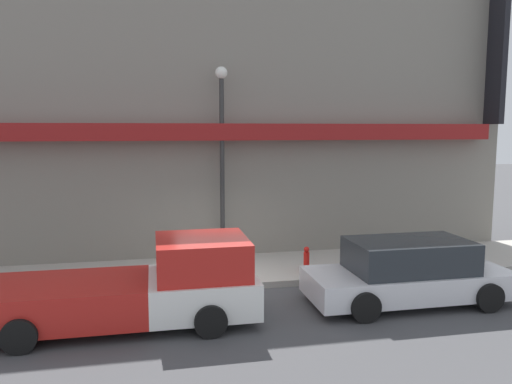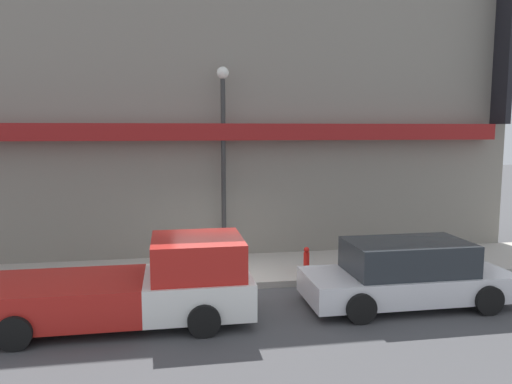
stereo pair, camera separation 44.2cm
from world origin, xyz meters
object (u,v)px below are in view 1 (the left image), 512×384
at_px(pickup_truck, 141,288).
at_px(parked_car, 408,273).
at_px(fire_hydrant, 306,259).
at_px(street_lamp, 222,141).

relative_size(pickup_truck, parked_car, 1.18).
xyz_separation_m(parked_car, fire_hydrant, (-1.72, 2.49, -0.22)).
bearing_deg(fire_hydrant, parked_car, -55.38).
height_order(pickup_truck, street_lamp, street_lamp).
height_order(pickup_truck, parked_car, pickup_truck).
bearing_deg(street_lamp, parked_car, -48.07).
xyz_separation_m(fire_hydrant, street_lamp, (-2.10, 1.76, 3.23)).
xyz_separation_m(pickup_truck, fire_hydrant, (4.44, 2.49, -0.27)).
relative_size(parked_car, street_lamp, 0.84).
distance_m(parked_car, fire_hydrant, 3.04).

